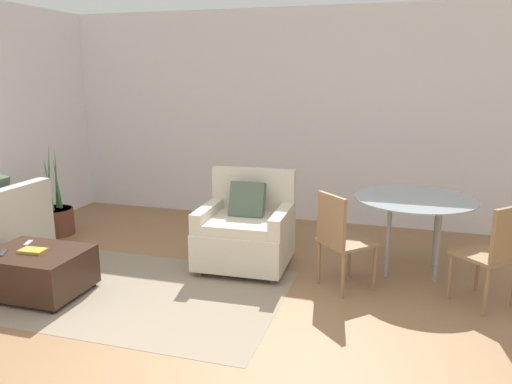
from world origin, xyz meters
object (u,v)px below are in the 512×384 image
Objects in this scene: dining_chair_near_left at (340,235)px; tv_remote_primary at (3,253)px; tv_remote_secondary at (28,243)px; book_stack at (33,251)px; dining_chair_near_right at (495,249)px; armchair at (246,231)px; ottoman at (37,271)px; dining_table at (415,206)px; potted_plant at (56,217)px.

tv_remote_primary is at bearing -160.36° from dining_chair_near_left.
dining_chair_near_left is (2.77, 0.71, 0.11)m from tv_remote_secondary.
book_stack is 3.95m from dining_chair_near_right.
armchair is 1.98m from ottoman.
dining_chair_near_right is (0.64, -0.64, -0.16)m from dining_table.
potted_plant is at bearing -179.92° from dining_table.
tv_remote_primary reaches higher than ottoman.
ottoman is 1.80m from potted_plant.
tv_remote_primary is 3.81m from dining_table.
armchair is 2.29m from dining_chair_near_right.
ottoman is 0.32m from tv_remote_primary.
armchair is 0.86× the size of potted_plant.
dining_chair_near_left is (3.55, -0.63, 0.30)m from potted_plant.
tv_remote_primary is 2.97m from dining_chair_near_left.
tv_remote_primary is at bearing -65.23° from potted_plant.
book_stack is 3.56m from dining_table.
dining_chair_near_left is (0.99, -0.32, 0.15)m from armchair.
armchair is 1.14× the size of ottoman.
ottoman is 3.66× the size of book_stack.
dining_chair_near_left is at bearing 18.83° from ottoman.
dining_chair_near_right is (4.05, 0.71, 0.11)m from tv_remote_secondary.
tv_remote_secondary is (-0.20, 0.18, -0.01)m from book_stack.
dining_table is at bearing 25.28° from ottoman.
tv_remote_secondary is at bearing -150.03° from armchair.
ottoman is at bearing -167.17° from dining_chair_near_right.
dining_chair_near_right is at bearing 12.83° from ottoman.
dining_chair_near_right is (3.84, 0.87, 0.30)m from ottoman.
dining_chair_near_right reaches higher than dining_table.
dining_chair_near_right is at bearing 9.98° from tv_remote_secondary.
potted_plant reaches higher than armchair.
tv_remote_primary is at bearing -151.90° from ottoman.
dining_table is (1.63, 0.32, 0.31)m from armchair.
armchair reaches higher than dining_chair_near_right.
dining_table reaches higher than book_stack.
ottoman is at bearing -56.88° from potted_plant.
ottoman is 5.28× the size of tv_remote_primary.
tv_remote_secondary is 0.13× the size of potted_plant.
potted_plant is at bearing 119.84° from tv_remote_secondary.
potted_plant is at bearing 114.77° from tv_remote_primary.
armchair is 4.16× the size of book_stack.
armchair is at bearing 37.11° from ottoman.
tv_remote_secondary is at bearing 142.62° from ottoman.
armchair is 2.58m from potted_plant.
ottoman is at bearing -154.72° from dining_table.
armchair is 1.07× the size of dining_chair_near_left.
dining_table is at bearing 21.59° from tv_remote_secondary.
dining_table is (3.20, 1.51, 0.46)m from ottoman.
dining_chair_near_left reaches higher than dining_table.
book_stack is 0.26× the size of dining_chair_near_right.
book_stack reaches higher than tv_remote_secondary.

